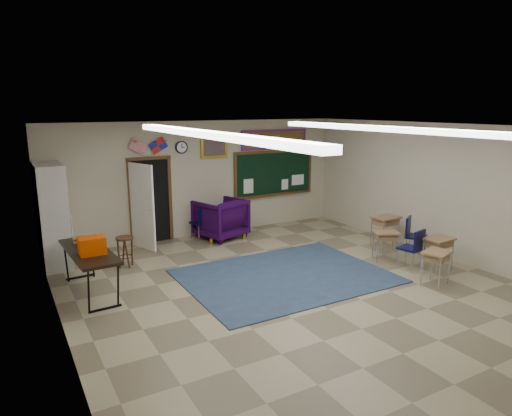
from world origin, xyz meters
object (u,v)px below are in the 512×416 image
wingback_armchair (220,218)px  student_desk_front_right (385,230)px  student_desk_front_left (385,244)px  wooden_stool (125,251)px  folding_table (90,270)px

wingback_armchair → student_desk_front_right: size_ratio=1.47×
student_desk_front_left → wooden_stool: (-5.13, 2.43, -0.03)m
student_desk_front_left → folding_table: bearing=-166.2°
student_desk_front_left → wooden_stool: 5.67m
wooden_stool → folding_table: bearing=-129.2°
student_desk_front_left → student_desk_front_right: bearing=71.6°
wingback_armchair → wooden_stool: wingback_armchair is taller
student_desk_front_left → folding_table: size_ratio=0.33×
student_desk_front_right → wooden_stool: student_desk_front_right is taller
wingback_armchair → student_desk_front_right: wingback_armchair is taller
wingback_armchair → folding_table: folding_table is taller
folding_table → wooden_stool: folding_table is taller
student_desk_front_right → wooden_stool: 6.08m
student_desk_front_right → folding_table: size_ratio=0.38×
student_desk_front_right → student_desk_front_left: bearing=-138.3°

